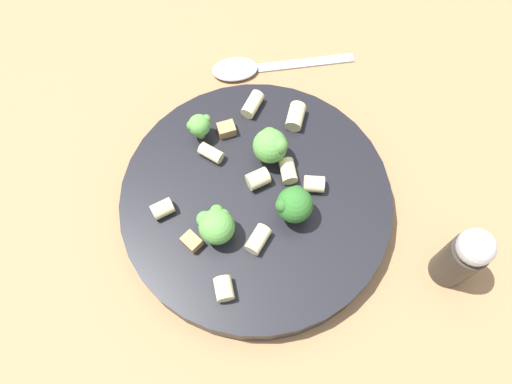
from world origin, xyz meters
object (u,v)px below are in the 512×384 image
broccoli_floret_3 (271,145)px  rigatoni_4 (258,239)px  broccoli_floret_0 (216,225)px  rigatoni_2 (314,184)px  spoon (254,67)px  pasta_bowl (256,201)px  broccoli_floret_1 (294,205)px  rigatoni_1 (288,171)px  rigatoni_6 (253,104)px  rigatoni_8 (211,153)px  rigatoni_5 (296,116)px  pepper_shaker (463,257)px  broccoli_floret_2 (199,125)px  rigatoni_0 (162,209)px  chicken_chunk_1 (226,129)px  chicken_chunk_0 (192,242)px  rigatoni_7 (224,289)px  rigatoni_3 (258,179)px

broccoli_floret_3 → rigatoni_4: bearing=-159.5°
broccoli_floret_0 → rigatoni_2: size_ratio=1.96×
broccoli_floret_3 → spoon: (0.11, 0.08, -0.05)m
pasta_bowl → broccoli_floret_1: 0.06m
rigatoni_1 → rigatoni_4: bearing=-174.1°
rigatoni_4 → spoon: rigatoni_4 is taller
rigatoni_6 → rigatoni_8: size_ratio=1.14×
rigatoni_5 → pepper_shaker: size_ratio=0.31×
broccoli_floret_2 → rigatoni_1: bearing=-88.2°
rigatoni_0 → chicken_chunk_1: rigatoni_0 is taller
rigatoni_8 → spoon: size_ratio=0.17×
rigatoni_2 → rigatoni_5: size_ratio=0.71×
chicken_chunk_0 → spoon: bearing=14.4°
rigatoni_4 → chicken_chunk_0: (-0.03, 0.06, -0.00)m
rigatoni_4 → rigatoni_6: bearing=30.8°
rigatoni_7 → rigatoni_4: bearing=-4.5°
rigatoni_5 → chicken_chunk_0: 0.18m
rigatoni_0 → rigatoni_1: (0.10, -0.09, -0.00)m
rigatoni_2 → pepper_shaker: pepper_shaker is taller
rigatoni_3 → rigatoni_5: bearing=0.1°
rigatoni_1 → spoon: rigatoni_1 is taller
pasta_bowl → rigatoni_3: bearing=21.3°
broccoli_floret_0 → rigatoni_1: size_ratio=1.64×
rigatoni_1 → rigatoni_4: size_ratio=0.90×
rigatoni_0 → rigatoni_5: 0.17m
rigatoni_1 → rigatoni_5: rigatoni_5 is taller
pasta_bowl → rigatoni_7: 0.10m
broccoli_floret_3 → rigatoni_8: size_ratio=1.67×
rigatoni_3 → rigatoni_8: (0.00, 0.06, -0.00)m
rigatoni_4 → broccoli_floret_3: bearing=20.5°
broccoli_floret_3 → chicken_chunk_1: bearing=85.6°
spoon → rigatoni_5: bearing=-125.1°
spoon → chicken_chunk_1: bearing=-166.5°
rigatoni_4 → rigatoni_8: 0.11m
broccoli_floret_2 → chicken_chunk_0: size_ratio=1.81×
rigatoni_6 → chicken_chunk_0: rigatoni_6 is taller
broccoli_floret_3 → rigatoni_1: 0.03m
pepper_shaker → rigatoni_7: bearing=125.8°
pepper_shaker → rigatoni_5: bearing=71.9°
rigatoni_2 → rigatoni_5: bearing=39.9°
rigatoni_7 → broccoli_floret_0: bearing=36.7°
rigatoni_4 → rigatoni_7: bearing=175.5°
pepper_shaker → broccoli_floret_0: bearing=111.3°
broccoli_floret_0 → chicken_chunk_0: broccoli_floret_0 is taller
broccoli_floret_3 → chicken_chunk_1: (0.00, 0.06, -0.02)m
chicken_chunk_0 → chicken_chunk_1: same height
pasta_bowl → broccoli_floret_3: 0.06m
rigatoni_4 → rigatoni_5: 0.15m
rigatoni_8 → chicken_chunk_1: 0.03m
broccoli_floret_1 → rigatoni_4: size_ratio=1.58×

